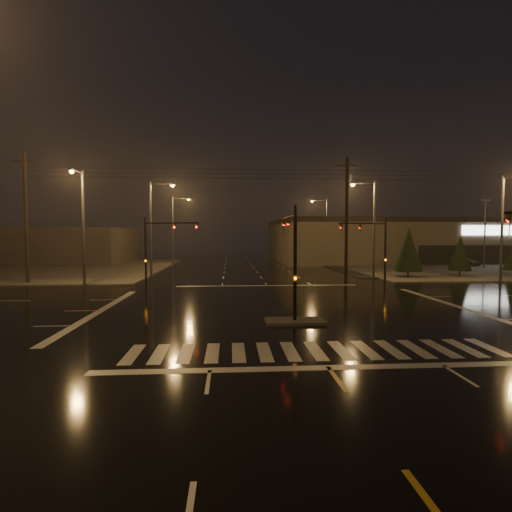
# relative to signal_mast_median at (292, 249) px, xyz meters

# --- Properties ---
(ground) EXTENTS (140.00, 140.00, 0.00)m
(ground) POSITION_rel_signal_mast_median_xyz_m (-0.00, 3.07, -3.75)
(ground) COLOR black
(ground) RESTS_ON ground
(sidewalk_ne) EXTENTS (36.00, 36.00, 0.12)m
(sidewalk_ne) POSITION_rel_signal_mast_median_xyz_m (30.00, 33.07, -3.69)
(sidewalk_ne) COLOR #4B4843
(sidewalk_ne) RESTS_ON ground
(sidewalk_nw) EXTENTS (36.00, 36.00, 0.12)m
(sidewalk_nw) POSITION_rel_signal_mast_median_xyz_m (-30.00, 33.07, -3.69)
(sidewalk_nw) COLOR #4B4843
(sidewalk_nw) RESTS_ON ground
(median_island) EXTENTS (3.00, 1.60, 0.15)m
(median_island) POSITION_rel_signal_mast_median_xyz_m (-0.00, -0.93, -3.68)
(median_island) COLOR #4B4843
(median_island) RESTS_ON ground
(crosswalk) EXTENTS (15.00, 2.60, 0.01)m
(crosswalk) POSITION_rel_signal_mast_median_xyz_m (-0.00, -5.93, -3.75)
(crosswalk) COLOR beige
(crosswalk) RESTS_ON ground
(stop_bar_near) EXTENTS (16.00, 0.50, 0.01)m
(stop_bar_near) POSITION_rel_signal_mast_median_xyz_m (-0.00, -7.93, -3.75)
(stop_bar_near) COLOR beige
(stop_bar_near) RESTS_ON ground
(stop_bar_far) EXTENTS (16.00, 0.50, 0.01)m
(stop_bar_far) POSITION_rel_signal_mast_median_xyz_m (-0.00, 14.07, -3.75)
(stop_bar_far) COLOR beige
(stop_bar_far) RESTS_ON ground
(parking_lot) EXTENTS (50.00, 24.00, 0.08)m
(parking_lot) POSITION_rel_signal_mast_median_xyz_m (35.00, 31.07, -3.71)
(parking_lot) COLOR black
(parking_lot) RESTS_ON ground
(retail_building) EXTENTS (60.20, 28.30, 7.20)m
(retail_building) POSITION_rel_signal_mast_median_xyz_m (35.00, 49.06, 0.09)
(retail_building) COLOR #6D634E
(retail_building) RESTS_ON ground
(commercial_block) EXTENTS (30.00, 18.00, 5.60)m
(commercial_block) POSITION_rel_signal_mast_median_xyz_m (-35.00, 45.07, -0.95)
(commercial_block) COLOR #3B3534
(commercial_block) RESTS_ON ground
(signal_mast_median) EXTENTS (0.25, 4.59, 6.00)m
(signal_mast_median) POSITION_rel_signal_mast_median_xyz_m (0.00, 0.00, 0.00)
(signal_mast_median) COLOR black
(signal_mast_median) RESTS_ON ground
(signal_mast_ne) EXTENTS (4.84, 1.86, 6.00)m
(signal_mast_ne) POSITION_rel_signal_mast_median_xyz_m (9.50, 13.21, 0.04)
(signal_mast_ne) COLOR black
(signal_mast_ne) RESTS_ON ground
(signal_mast_nw) EXTENTS (4.84, 1.86, 6.00)m
(signal_mast_nw) POSITION_rel_signal_mast_median_xyz_m (-9.50, 13.21, 0.04)
(signal_mast_nw) COLOR black
(signal_mast_nw) RESTS_ON ground
(streetlight_1) EXTENTS (2.77, 0.32, 10.00)m
(streetlight_1) POSITION_rel_signal_mast_median_xyz_m (-11.18, 21.07, 2.05)
(streetlight_1) COLOR #38383A
(streetlight_1) RESTS_ON ground
(streetlight_2) EXTENTS (2.77, 0.32, 10.00)m
(streetlight_2) POSITION_rel_signal_mast_median_xyz_m (-11.18, 37.07, 2.05)
(streetlight_2) COLOR #38383A
(streetlight_2) RESTS_ON ground
(streetlight_3) EXTENTS (2.77, 0.32, 10.00)m
(streetlight_3) POSITION_rel_signal_mast_median_xyz_m (11.18, 19.07, 2.05)
(streetlight_3) COLOR #38383A
(streetlight_3) RESTS_ON ground
(streetlight_4) EXTENTS (2.77, 0.32, 10.00)m
(streetlight_4) POSITION_rel_signal_mast_median_xyz_m (11.18, 39.07, 2.05)
(streetlight_4) COLOR #38383A
(streetlight_4) RESTS_ON ground
(streetlight_5) EXTENTS (0.32, 2.77, 10.00)m
(streetlight_5) POSITION_rel_signal_mast_median_xyz_m (-16.00, 14.26, 2.05)
(streetlight_5) COLOR #38383A
(streetlight_5) RESTS_ON ground
(streetlight_6) EXTENTS (0.32, 2.77, 10.00)m
(streetlight_6) POSITION_rel_signal_mast_median_xyz_m (22.00, 14.26, 2.05)
(streetlight_6) COLOR #38383A
(streetlight_6) RESTS_ON ground
(utility_pole_0) EXTENTS (2.20, 0.32, 12.00)m
(utility_pole_0) POSITION_rel_signal_mast_median_xyz_m (-22.00, 17.07, 2.38)
(utility_pole_0) COLOR black
(utility_pole_0) RESTS_ON ground
(utility_pole_1) EXTENTS (2.20, 0.32, 12.00)m
(utility_pole_1) POSITION_rel_signal_mast_median_xyz_m (8.00, 17.07, 2.38)
(utility_pole_1) COLOR black
(utility_pole_1) RESTS_ON ground
(conifer_0) EXTENTS (2.95, 2.95, 5.31)m
(conifer_0) POSITION_rel_signal_mast_median_xyz_m (15.47, 19.76, -0.75)
(conifer_0) COLOR black
(conifer_0) RESTS_ON ground
(conifer_1) EXTENTS (2.36, 2.36, 4.39)m
(conifer_1) POSITION_rel_signal_mast_median_xyz_m (21.36, 20.14, -1.21)
(conifer_1) COLOR black
(conifer_1) RESTS_ON ground
(car_parked) EXTENTS (3.96, 5.29, 1.68)m
(car_parked) POSITION_rel_signal_mast_median_xyz_m (29.74, 33.67, -2.91)
(car_parked) COLOR black
(car_parked) RESTS_ON ground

